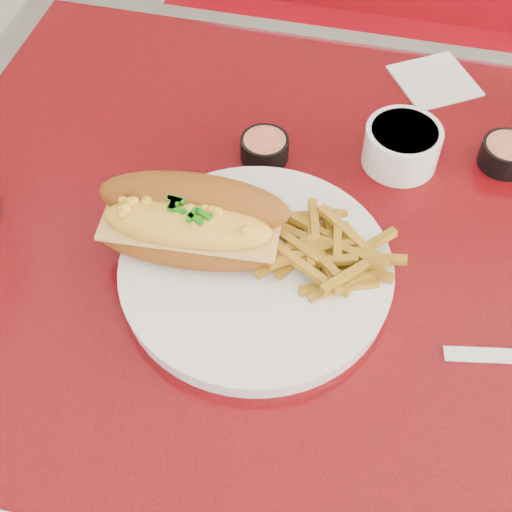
% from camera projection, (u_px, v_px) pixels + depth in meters
% --- Properties ---
extents(ground, '(8.00, 8.00, 0.00)m').
position_uv_depth(ground, '(332.00, 484.00, 1.45)').
color(ground, beige).
rests_on(ground, ground).
extents(diner_table, '(1.23, 0.83, 0.77)m').
position_uv_depth(diner_table, '(370.00, 324.00, 0.96)').
color(diner_table, red).
rests_on(diner_table, ground).
extents(booth_bench_far, '(1.20, 0.51, 0.90)m').
position_uv_depth(booth_bench_far, '(400.00, 115.00, 1.70)').
color(booth_bench_far, maroon).
rests_on(booth_bench_far, ground).
extents(dinner_plate, '(0.33, 0.33, 0.02)m').
position_uv_depth(dinner_plate, '(256.00, 271.00, 0.80)').
color(dinner_plate, white).
rests_on(dinner_plate, diner_table).
extents(mac_hoagie, '(0.22, 0.12, 0.10)m').
position_uv_depth(mac_hoagie, '(191.00, 222.00, 0.78)').
color(mac_hoagie, '#904F17').
rests_on(mac_hoagie, dinner_plate).
extents(fries_pile, '(0.16, 0.15, 0.04)m').
position_uv_depth(fries_pile, '(323.00, 246.00, 0.79)').
color(fries_pile, gold).
rests_on(fries_pile, dinner_plate).
extents(fork, '(0.02, 0.13, 0.00)m').
position_uv_depth(fork, '(325.00, 249.00, 0.81)').
color(fork, silver).
rests_on(fork, dinner_plate).
extents(gravy_ramekin, '(0.10, 0.10, 0.05)m').
position_uv_depth(gravy_ramekin, '(402.00, 145.00, 0.90)').
color(gravy_ramekin, white).
rests_on(gravy_ramekin, diner_table).
extents(sauce_cup_left, '(0.08, 0.08, 0.03)m').
position_uv_depth(sauce_cup_left, '(265.00, 148.00, 0.92)').
color(sauce_cup_left, black).
rests_on(sauce_cup_left, diner_table).
extents(sauce_cup_right, '(0.07, 0.07, 0.03)m').
position_uv_depth(sauce_cup_right, '(506.00, 153.00, 0.91)').
color(sauce_cup_right, black).
rests_on(sauce_cup_right, diner_table).
extents(paper_napkin, '(0.14, 0.14, 0.00)m').
position_uv_depth(paper_napkin, '(434.00, 81.00, 1.02)').
color(paper_napkin, white).
rests_on(paper_napkin, diner_table).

